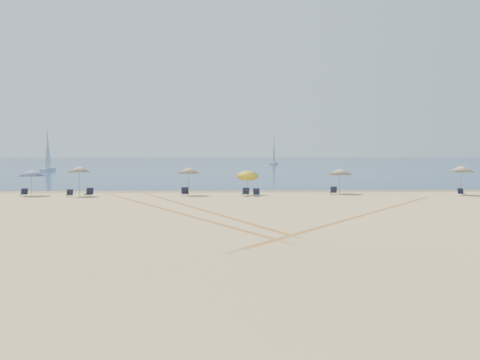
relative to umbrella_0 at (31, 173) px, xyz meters
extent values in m
plane|color=tan|center=(17.90, -19.59, -1.97)|extent=(160.00, 160.00, 0.00)
plane|color=#0C2151|center=(17.90, 205.41, -1.96)|extent=(500.00, 500.00, 0.00)
plane|color=olive|center=(17.90, 4.41, -1.96)|extent=(500.00, 500.00, 0.00)
cylinder|color=gray|center=(0.00, 0.00, -0.91)|extent=(0.05, 0.05, 2.12)
cone|color=white|center=(0.00, 0.00, 0.00)|extent=(2.20, 2.20, 0.55)
sphere|color=gray|center=(0.00, 0.00, 0.30)|extent=(0.08, 0.08, 0.08)
cylinder|color=gray|center=(4.22, -0.58, -0.74)|extent=(0.05, 0.14, 2.45)
cone|color=#FFF1CF|center=(4.22, -0.62, 0.33)|extent=(1.94, 1.95, 0.62)
sphere|color=gray|center=(4.22, -0.62, 0.63)|extent=(0.08, 0.08, 0.08)
cylinder|color=gray|center=(13.42, -0.06, -0.80)|extent=(0.05, 0.05, 2.33)
cone|color=#FFF1CF|center=(13.42, -0.06, 0.22)|extent=(1.97, 1.97, 0.55)
sphere|color=gray|center=(13.42, -0.06, 0.52)|extent=(0.08, 0.08, 0.08)
cylinder|color=gray|center=(18.54, -0.11, -0.94)|extent=(0.05, 0.88, 2.08)
cone|color=yellow|center=(18.54, 0.25, -0.05)|extent=(1.94, 2.01, 1.24)
sphere|color=gray|center=(18.54, 0.25, 0.25)|extent=(0.08, 0.08, 0.08)
cylinder|color=gray|center=(26.88, 1.15, -0.89)|extent=(0.05, 0.05, 2.16)
cone|color=#FFF1CF|center=(26.88, 1.15, 0.04)|extent=(2.30, 2.30, 0.55)
sphere|color=gray|center=(26.88, 1.15, 0.34)|extent=(0.08, 0.08, 0.08)
cylinder|color=gray|center=(37.20, -0.42, -0.75)|extent=(0.05, 0.05, 2.44)
cone|color=#FFF1CF|center=(37.20, -0.42, 0.32)|extent=(2.24, 2.24, 0.55)
sphere|color=gray|center=(37.20, -0.42, 0.62)|extent=(0.08, 0.08, 0.08)
cube|color=black|center=(-0.46, -0.52, -1.79)|extent=(0.63, 0.63, 0.05)
cube|color=black|center=(-0.51, -0.26, -1.55)|extent=(0.57, 0.29, 0.48)
cylinder|color=#A5A5AD|center=(-0.68, -0.76, -1.88)|extent=(0.02, 0.02, 0.18)
cylinder|color=#A5A5AD|center=(-0.25, -0.68, -1.88)|extent=(0.02, 0.02, 0.18)
cube|color=black|center=(3.62, -1.43, -1.80)|extent=(0.57, 0.57, 0.05)
cube|color=black|center=(3.60, -1.17, -1.57)|extent=(0.54, 0.24, 0.47)
cylinder|color=#A5A5AD|center=(3.41, -1.64, -1.88)|extent=(0.02, 0.02, 0.17)
cylinder|color=#A5A5AD|center=(3.83, -1.60, -1.88)|extent=(0.02, 0.02, 0.17)
cube|color=black|center=(5.12, -1.07, -1.77)|extent=(0.66, 0.66, 0.05)
cube|color=black|center=(5.15, -0.77, -1.51)|extent=(0.62, 0.28, 0.54)
cylinder|color=#A5A5AD|center=(4.88, -1.26, -1.87)|extent=(0.03, 0.03, 0.20)
cylinder|color=#A5A5AD|center=(5.36, -1.31, -1.87)|extent=(0.03, 0.03, 0.20)
cube|color=black|center=(13.17, -0.65, -1.77)|extent=(0.68, 0.68, 0.06)
cube|color=black|center=(13.13, -0.36, -1.50)|extent=(0.63, 0.30, 0.54)
cylinder|color=#A5A5AD|center=(12.93, -0.90, -1.87)|extent=(0.03, 0.03, 0.20)
cylinder|color=#A5A5AD|center=(13.41, -0.84, -1.87)|extent=(0.03, 0.03, 0.20)
cube|color=black|center=(18.29, -1.15, -1.77)|extent=(0.72, 0.72, 0.05)
cube|color=black|center=(18.37, -0.87, -1.52)|extent=(0.62, 0.36, 0.53)
cylinder|color=#A5A5AD|center=(18.07, -1.31, -1.87)|extent=(0.03, 0.03, 0.19)
cylinder|color=#A5A5AD|center=(18.52, -1.42, -1.87)|extent=(0.03, 0.03, 0.19)
cube|color=black|center=(19.23, -1.41, -1.78)|extent=(0.57, 0.57, 0.05)
cube|color=black|center=(19.23, -1.14, -1.54)|extent=(0.56, 0.21, 0.50)
cylinder|color=#A5A5AD|center=(19.01, -1.61, -1.88)|extent=(0.02, 0.02, 0.18)
cylinder|color=#A5A5AD|center=(19.45, -1.62, -1.88)|extent=(0.02, 0.02, 0.18)
cube|color=black|center=(26.13, 0.30, -1.78)|extent=(0.73, 0.73, 0.05)
cube|color=black|center=(26.23, 0.56, -1.53)|extent=(0.61, 0.39, 0.51)
cylinder|color=#A5A5AD|center=(25.92, 0.17, -1.87)|extent=(0.02, 0.02, 0.19)
cylinder|color=#A5A5AD|center=(26.35, 0.01, -1.87)|extent=(0.02, 0.02, 0.19)
cube|color=black|center=(36.92, -1.23, -1.80)|extent=(0.54, 0.54, 0.05)
cube|color=black|center=(36.92, -0.97, -1.57)|extent=(0.52, 0.21, 0.46)
cylinder|color=#A5A5AD|center=(36.72, -1.42, -1.88)|extent=(0.02, 0.02, 0.17)
cylinder|color=#A5A5AD|center=(37.13, -1.41, -1.88)|extent=(0.02, 0.02, 0.17)
cube|color=white|center=(33.16, 118.61, -1.62)|extent=(3.37, 6.48, 0.69)
cylinder|color=gray|center=(33.16, 118.61, 2.83)|extent=(0.14, 0.14, 9.14)
cube|color=white|center=(-19.93, 60.68, -1.65)|extent=(1.55, 5.69, 0.62)
cylinder|color=gray|center=(-19.93, 60.68, 2.36)|extent=(0.12, 0.12, 8.24)
plane|color=tan|center=(14.20, -9.16, -1.97)|extent=(36.80, 36.80, 0.00)
plane|color=tan|center=(13.77, -8.15, -1.97)|extent=(36.80, 36.80, 0.00)
plane|color=tan|center=(24.90, -13.87, -1.97)|extent=(39.19, 39.19, 0.00)
plane|color=tan|center=(25.56, -12.99, -1.97)|extent=(39.19, 39.19, 0.00)
plane|color=tan|center=(12.78, -11.01, -1.97)|extent=(37.79, 37.79, 0.00)
plane|color=tan|center=(12.27, -10.03, -1.97)|extent=(37.79, 37.79, 0.00)
camera|label=1|loc=(16.42, -42.70, 1.65)|focal=36.88mm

